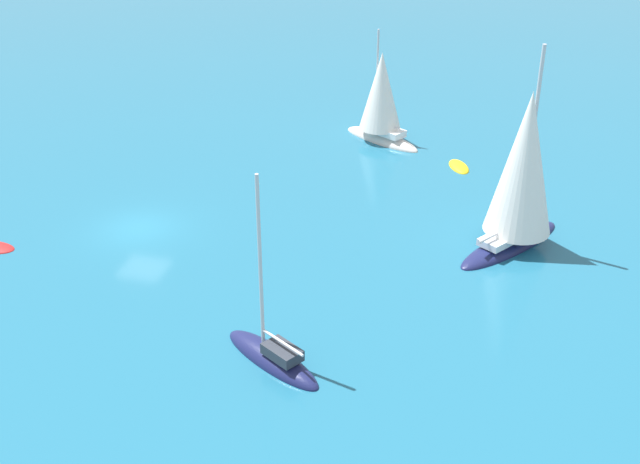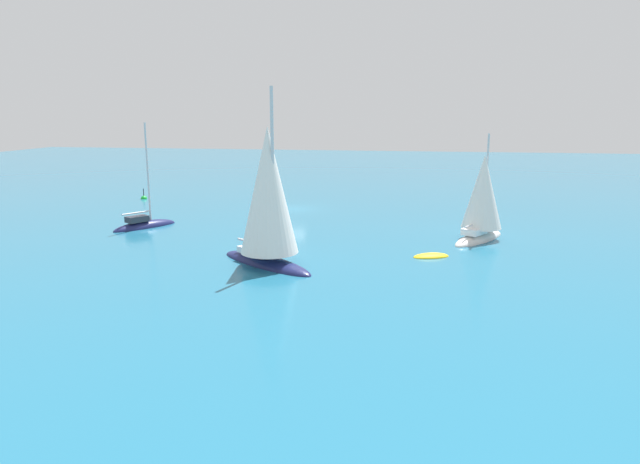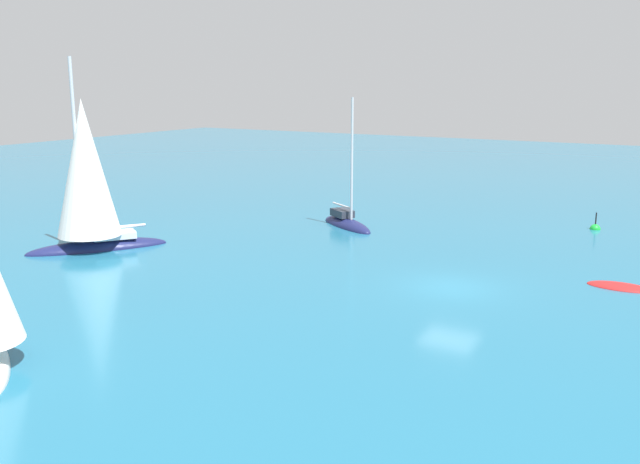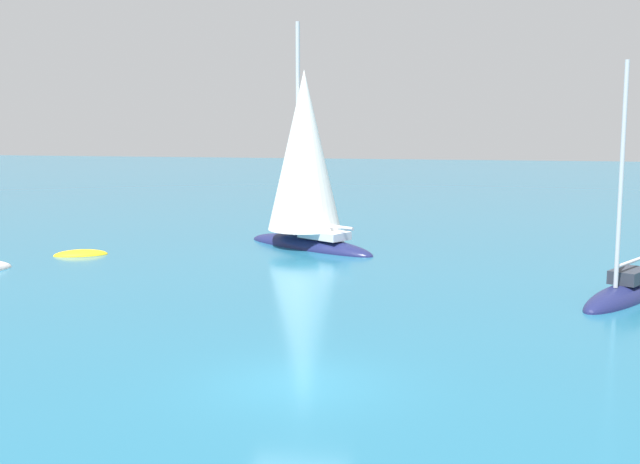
{
  "view_description": "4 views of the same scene",
  "coord_description": "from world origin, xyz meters",
  "px_view_note": "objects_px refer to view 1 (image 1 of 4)",
  "views": [
    {
      "loc": [
        -18.56,
        34.62,
        19.79
      ],
      "look_at": [
        -10.03,
        0.17,
        1.12
      ],
      "focal_mm": 44.94,
      "sensor_mm": 36.0,
      "label": 1
    },
    {
      "loc": [
        -51.22,
        -11.6,
        8.98
      ],
      "look_at": [
        -13.49,
        -5.03,
        0.82
      ],
      "focal_mm": 32.06,
      "sensor_mm": 36.0,
      "label": 2
    },
    {
      "loc": [
        9.95,
        -28.79,
        9.07
      ],
      "look_at": [
        -4.09,
        -4.67,
        2.99
      ],
      "focal_mm": 39.0,
      "sensor_mm": 36.0,
      "label": 3
    },
    {
      "loc": [
        19.91,
        3.52,
        6.83
      ],
      "look_at": [
        -11.2,
        -1.1,
        2.0
      ],
      "focal_mm": 48.7,
      "sensor_mm": 36.0,
      "label": 4
    }
  ],
  "objects_px": {
    "yacht": "(273,358)",
    "sailboat_1": "(381,102)",
    "sailboat": "(522,176)",
    "dinghy": "(459,167)"
  },
  "relations": [
    {
      "from": "yacht",
      "to": "sailboat_1",
      "type": "relative_size",
      "value": 1.08
    },
    {
      "from": "sailboat",
      "to": "dinghy",
      "type": "relative_size",
      "value": 4.2
    },
    {
      "from": "yacht",
      "to": "dinghy",
      "type": "height_order",
      "value": "yacht"
    },
    {
      "from": "yacht",
      "to": "sailboat",
      "type": "xyz_separation_m",
      "value": [
        -9.17,
        -12.53,
        3.69
      ]
    },
    {
      "from": "sailboat",
      "to": "sailboat_1",
      "type": "height_order",
      "value": "sailboat"
    },
    {
      "from": "yacht",
      "to": "dinghy",
      "type": "bearing_deg",
      "value": -71.36
    },
    {
      "from": "sailboat_1",
      "to": "yacht",
      "type": "bearing_deg",
      "value": 122.29
    },
    {
      "from": "yacht",
      "to": "sailboat_1",
      "type": "bearing_deg",
      "value": -56.99
    },
    {
      "from": "yacht",
      "to": "sailboat",
      "type": "bearing_deg",
      "value": -93.51
    },
    {
      "from": "sailboat_1",
      "to": "dinghy",
      "type": "bearing_deg",
      "value": -179.8
    }
  ]
}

